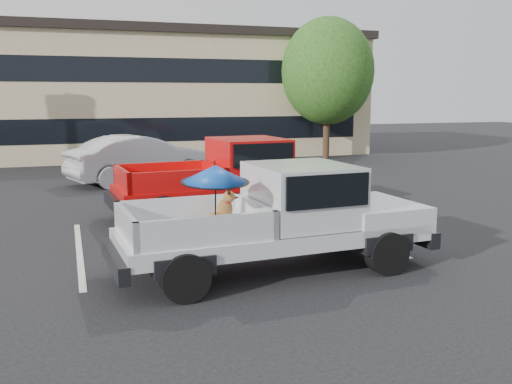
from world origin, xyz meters
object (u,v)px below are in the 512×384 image
tree_right (328,71)px  silver_sedan (141,159)px  silver_pickup (290,212)px  tree_back (224,72)px  red_pickup (242,173)px

tree_right → silver_sedan: 11.43m
tree_right → silver_pickup: tree_right is taller
tree_back → silver_pickup: size_ratio=1.23×
tree_back → silver_sedan: bearing=-116.9°
red_pickup → silver_sedan: (-1.83, 6.35, -0.24)m
tree_right → silver_pickup: 18.68m
tree_right → silver_pickup: size_ratio=1.17×
tree_right → red_pickup: size_ratio=1.10×
tree_right → red_pickup: (-7.83, -11.47, -3.13)m
tree_back → silver_sedan: size_ratio=1.39×
silver_pickup → red_pickup: size_ratio=0.94×
red_pickup → tree_right: bearing=51.1°
tree_right → silver_pickup: bearing=-117.3°
tree_right → red_pickup: bearing=-124.3°
tree_back → silver_pickup: bearing=-102.6°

